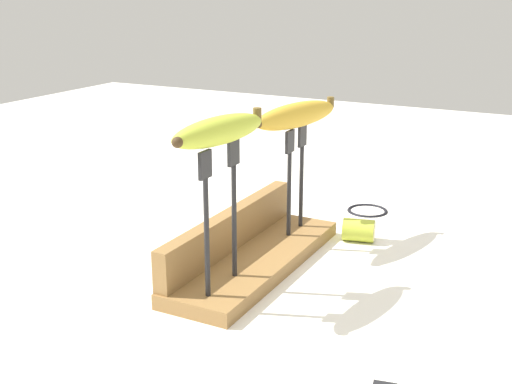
% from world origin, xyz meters
% --- Properties ---
extents(ground_plane, '(3.00, 3.00, 0.00)m').
position_xyz_m(ground_plane, '(0.00, 0.00, 0.00)').
color(ground_plane, white).
extents(wooden_board, '(0.38, 0.12, 0.02)m').
position_xyz_m(wooden_board, '(0.00, 0.00, 0.01)').
color(wooden_board, olive).
rests_on(wooden_board, ground).
extents(board_backstop, '(0.38, 0.02, 0.06)m').
position_xyz_m(board_backstop, '(0.00, 0.05, 0.05)').
color(board_backstop, olive).
rests_on(board_backstop, wooden_board).
extents(fork_stand_left, '(0.10, 0.01, 0.20)m').
position_xyz_m(fork_stand_left, '(-0.12, -0.01, 0.14)').
color(fork_stand_left, black).
rests_on(fork_stand_left, wooden_board).
extents(fork_stand_right, '(0.07, 0.01, 0.18)m').
position_xyz_m(fork_stand_right, '(0.12, -0.01, 0.13)').
color(fork_stand_right, black).
rests_on(fork_stand_right, wooden_board).
extents(banana_raised_left, '(0.18, 0.07, 0.04)m').
position_xyz_m(banana_raised_left, '(-0.12, -0.01, 0.24)').
color(banana_raised_left, '#B2C138').
rests_on(banana_raised_left, fork_stand_left).
extents(banana_raised_right, '(0.20, 0.08, 0.04)m').
position_xyz_m(banana_raised_right, '(0.12, -0.01, 0.22)').
color(banana_raised_right, gold).
rests_on(banana_raised_right, fork_stand_right).
extents(fork_fallen_near, '(0.16, 0.10, 0.01)m').
position_xyz_m(fork_fallen_near, '(0.36, 0.12, 0.00)').
color(fork_fallen_near, black).
rests_on(fork_fallen_near, ground).
extents(banana_chunk_near, '(0.05, 0.06, 0.04)m').
position_xyz_m(banana_chunk_near, '(0.18, -0.10, 0.02)').
color(banana_chunk_near, '#B2C138').
rests_on(banana_chunk_near, ground).
extents(wire_coil, '(0.08, 0.08, 0.01)m').
position_xyz_m(wire_coil, '(0.34, -0.07, 0.00)').
color(wire_coil, black).
rests_on(wire_coil, ground).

